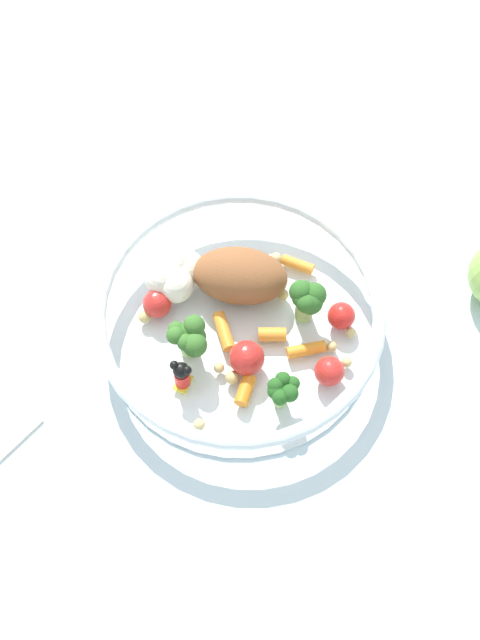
# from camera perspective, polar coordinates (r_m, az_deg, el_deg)

# --- Properties ---
(ground_plane) EXTENTS (2.40, 2.40, 0.00)m
(ground_plane) POSITION_cam_1_polar(r_m,az_deg,el_deg) (0.70, 0.52, -0.57)
(ground_plane) COLOR silver
(food_container) EXTENTS (0.25, 0.25, 0.06)m
(food_container) POSITION_cam_1_polar(r_m,az_deg,el_deg) (0.68, -0.32, 0.64)
(food_container) COLOR white
(food_container) RESTS_ON ground_plane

